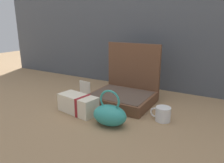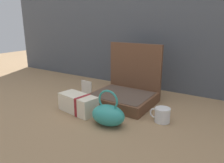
# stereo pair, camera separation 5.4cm
# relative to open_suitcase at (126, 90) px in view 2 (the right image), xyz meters

# --- Properties ---
(ground_plane) EXTENTS (6.00, 6.00, 0.00)m
(ground_plane) POSITION_rel_open_suitcase_xyz_m (0.01, -0.16, -0.08)
(ground_plane) COLOR #8C6D4C
(back_wall) EXTENTS (3.20, 0.06, 1.40)m
(back_wall) POSITION_rel_open_suitcase_xyz_m (0.01, 0.42, 0.62)
(back_wall) COLOR #474C54
(back_wall) RESTS_ON ground_plane
(open_suitcase) EXTENTS (0.40, 0.36, 0.39)m
(open_suitcase) POSITION_rel_open_suitcase_xyz_m (0.00, 0.00, 0.00)
(open_suitcase) COLOR brown
(open_suitcase) RESTS_ON ground_plane
(teal_pouch_handbag) EXTENTS (0.20, 0.14, 0.20)m
(teal_pouch_handbag) POSITION_rel_open_suitcase_xyz_m (0.09, -0.36, -0.02)
(teal_pouch_handbag) COLOR teal
(teal_pouch_handbag) RESTS_ON ground_plane
(cream_toiletry_bag) EXTENTS (0.27, 0.15, 0.11)m
(cream_toiletry_bag) POSITION_rel_open_suitcase_xyz_m (-0.16, -0.31, -0.03)
(cream_toiletry_bag) COLOR beige
(cream_toiletry_bag) RESTS_ON ground_plane
(coffee_mug) EXTENTS (0.12, 0.08, 0.08)m
(coffee_mug) POSITION_rel_open_suitcase_xyz_m (0.32, -0.16, -0.04)
(coffee_mug) COLOR silver
(coffee_mug) RESTS_ON ground_plane
(info_card_left) EXTENTS (0.10, 0.01, 0.12)m
(info_card_left) POSITION_rel_open_suitcase_xyz_m (-0.29, -0.07, -0.02)
(info_card_left) COLOR silver
(info_card_left) RESTS_ON ground_plane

